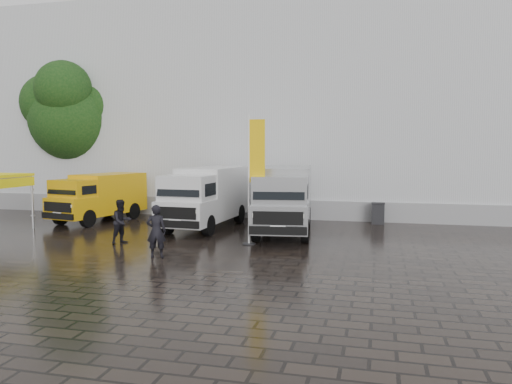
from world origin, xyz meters
TOP-DOWN VIEW (x-y plane):
  - ground at (0.00, 0.00)m, footprint 120.00×120.00m
  - exhibition_hall at (2.00, 16.00)m, footprint 44.00×16.00m
  - hall_plinth at (2.00, 7.95)m, footprint 44.00×0.15m
  - van_yellow at (-8.46, 4.74)m, footprint 3.04×5.47m
  - van_white at (-2.52, 4.19)m, footprint 2.50×6.53m
  - van_silver at (1.27, 3.58)m, footprint 2.97×6.81m
  - flagpole at (0.61, 0.76)m, footprint 0.88×0.50m
  - tree at (-12.59, 8.86)m, footprint 4.99×4.99m
  - wheelie_bin at (5.24, 7.30)m, footprint 0.65×0.65m
  - person_front at (-2.01, -2.27)m, footprint 0.74×0.58m
  - person_tent at (-4.40, -0.27)m, footprint 0.95×1.04m

SIDE VIEW (x-z plane):
  - ground at x=0.00m, z-range 0.00..0.00m
  - hall_plinth at x=2.00m, z-range 0.00..1.00m
  - wheelie_bin at x=5.24m, z-range 0.00..1.06m
  - person_tent at x=-4.40m, z-range 0.00..1.72m
  - person_front at x=-2.01m, z-range 0.00..1.81m
  - van_yellow at x=-8.46m, z-range 0.00..2.39m
  - van_white at x=-2.52m, z-range 0.00..2.78m
  - van_silver at x=1.27m, z-range 0.00..2.86m
  - flagpole at x=0.61m, z-range 0.29..5.27m
  - tree at x=-12.59m, z-range 1.27..10.22m
  - exhibition_hall at x=2.00m, z-range 0.00..12.00m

